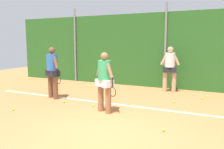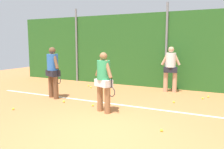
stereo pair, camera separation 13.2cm
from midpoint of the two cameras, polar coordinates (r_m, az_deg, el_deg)
name	(u,v)px [view 1 (the left image)]	position (r m, az deg, el deg)	size (l,w,h in m)	color
ground_plane	(132,113)	(6.93, 4.26, -9.22)	(24.89, 24.89, 0.00)	#C67542
hedge_fence_backdrop	(166,51)	(10.67, 12.62, 5.65)	(16.18, 0.25, 3.32)	#286023
fence_post_left	(75,46)	(12.42, -9.20, 6.91)	(0.10, 0.10, 3.71)	gray
fence_post_center	(165,46)	(10.49, 12.43, 6.69)	(0.10, 0.10, 3.71)	gray
court_baseline_paint	(139,107)	(7.53, 6.12, -7.83)	(11.82, 0.10, 0.01)	white
player_foreground_near	(105,79)	(6.76, -2.38, -1.12)	(0.77, 0.48, 1.75)	#8C603D
player_midcourt	(53,70)	(8.75, -14.60, 1.08)	(0.81, 0.50, 1.86)	brown
player_backcourt_far	(170,67)	(9.87, 13.45, 1.86)	(0.77, 0.41, 1.85)	tan
tennis_ball_1	(90,87)	(10.58, -5.68, -3.10)	(0.07, 0.07, 0.07)	#CCDB33
tennis_ball_3	(108,100)	(8.21, -1.37, -6.24)	(0.07, 0.07, 0.07)	#CCDB33
tennis_ball_4	(174,102)	(8.25, 14.27, -6.42)	(0.07, 0.07, 0.07)	#CCDB33
tennis_ball_6	(207,96)	(9.45, 21.72, -4.94)	(0.07, 0.07, 0.07)	#CCDB33
tennis_ball_8	(93,105)	(7.60, -5.08, -7.43)	(0.07, 0.07, 0.07)	#CCDB33
tennis_ball_9	(202,98)	(9.11, 20.57, -5.34)	(0.07, 0.07, 0.07)	#CCDB33
tennis_ball_10	(88,86)	(10.99, -6.28, -2.70)	(0.07, 0.07, 0.07)	#CCDB33
tennis_ball_11	(64,102)	(8.19, -12.00, -6.46)	(0.07, 0.07, 0.07)	#CCDB33
tennis_ball_12	(164,130)	(5.65, 11.69, -13.01)	(0.07, 0.07, 0.07)	#CCDB33
tennis_ball_13	(13,109)	(7.75, -23.23, -7.75)	(0.07, 0.07, 0.07)	#CCDB33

